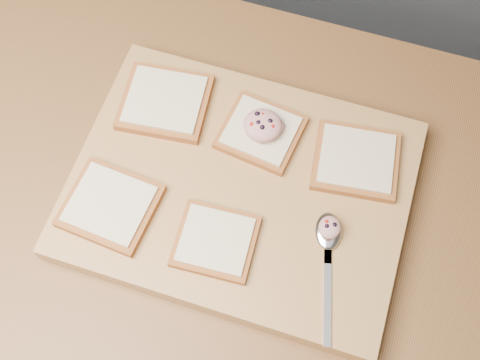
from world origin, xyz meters
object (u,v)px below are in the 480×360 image
Objects in this scene: bread_far_center at (261,132)px; tuna_salad_dollop at (263,125)px; spoon at (328,240)px; cutting_board at (240,190)px.

tuna_salad_dollop is (0.00, 0.00, 0.02)m from bread_far_center.
cutting_board is at bearing 162.25° from spoon.
spoon is at bearing -17.75° from cutting_board.
cutting_board is 0.10m from tuna_salad_dollop.
bread_far_center reaches higher than cutting_board.
bread_far_center is at bearing -165.70° from tuna_salad_dollop.
cutting_board is at bearing -94.27° from tuna_salad_dollop.
cutting_board is 0.15m from spoon.
tuna_salad_dollop is 0.19m from spoon.
spoon is (0.14, -0.13, -0.02)m from tuna_salad_dollop.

